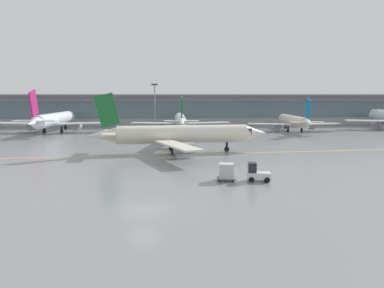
{
  "coord_description": "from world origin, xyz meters",
  "views": [
    {
      "loc": [
        1.51,
        -30.85,
        9.59
      ],
      "look_at": [
        5.56,
        19.1,
        3.0
      ],
      "focal_mm": 35.4,
      "sensor_mm": 36.0,
      "label": 1
    }
  ],
  "objects_px": {
    "apron_light_mast_1": "(155,103)",
    "baggage_tug": "(257,173)",
    "gate_airplane_1": "(54,120)",
    "gate_airplane_3": "(294,121)",
    "cargo_dolly_lead": "(226,171)",
    "taxiing_regional_jet": "(180,135)",
    "gate_airplane_2": "(180,120)"
  },
  "relations": [
    {
      "from": "baggage_tug",
      "to": "cargo_dolly_lead",
      "type": "height_order",
      "value": "baggage_tug"
    },
    {
      "from": "gate_airplane_1",
      "to": "apron_light_mast_1",
      "type": "distance_m",
      "value": 28.35
    },
    {
      "from": "gate_airplane_2",
      "to": "apron_light_mast_1",
      "type": "xyz_separation_m",
      "value": [
        -6.94,
        9.97,
        4.2
      ]
    },
    {
      "from": "apron_light_mast_1",
      "to": "baggage_tug",
      "type": "bearing_deg",
      "value": -80.03
    },
    {
      "from": "gate_airplane_2",
      "to": "cargo_dolly_lead",
      "type": "xyz_separation_m",
      "value": [
        2.1,
        -59.89,
        -1.76
      ]
    },
    {
      "from": "gate_airplane_3",
      "to": "cargo_dolly_lead",
      "type": "xyz_separation_m",
      "value": [
        -27.42,
        -55.53,
        -1.58
      ]
    },
    {
      "from": "gate_airplane_2",
      "to": "cargo_dolly_lead",
      "type": "distance_m",
      "value": 59.95
    },
    {
      "from": "gate_airplane_2",
      "to": "baggage_tug",
      "type": "distance_m",
      "value": 60.68
    },
    {
      "from": "gate_airplane_1",
      "to": "baggage_tug",
      "type": "distance_m",
      "value": 69.14
    },
    {
      "from": "taxiing_regional_jet",
      "to": "apron_light_mast_1",
      "type": "distance_m",
      "value": 49.23
    },
    {
      "from": "gate_airplane_3",
      "to": "gate_airplane_2",
      "type": "bearing_deg",
      "value": 83.73
    },
    {
      "from": "baggage_tug",
      "to": "gate_airplane_1",
      "type": "bearing_deg",
      "value": 131.81
    },
    {
      "from": "taxiing_regional_jet",
      "to": "apron_light_mast_1",
      "type": "xyz_separation_m",
      "value": [
        -4.97,
        48.81,
        4.05
      ]
    },
    {
      "from": "gate_airplane_1",
      "to": "gate_airplane_3",
      "type": "distance_m",
      "value": 61.71
    },
    {
      "from": "baggage_tug",
      "to": "cargo_dolly_lead",
      "type": "xyz_separation_m",
      "value": [
        -3.33,
        0.52,
        0.16
      ]
    },
    {
      "from": "gate_airplane_2",
      "to": "apron_light_mast_1",
      "type": "relative_size",
      "value": 2.23
    },
    {
      "from": "gate_airplane_3",
      "to": "apron_light_mast_1",
      "type": "bearing_deg",
      "value": 70.68
    },
    {
      "from": "gate_airplane_2",
      "to": "gate_airplane_1",
      "type": "bearing_deg",
      "value": 95.72
    },
    {
      "from": "gate_airplane_2",
      "to": "baggage_tug",
      "type": "relative_size",
      "value": 10.15
    },
    {
      "from": "apron_light_mast_1",
      "to": "gate_airplane_2",
      "type": "bearing_deg",
      "value": -55.15
    },
    {
      "from": "gate_airplane_2",
      "to": "gate_airplane_3",
      "type": "bearing_deg",
      "value": -97.0
    },
    {
      "from": "gate_airplane_1",
      "to": "gate_airplane_3",
      "type": "relative_size",
      "value": 1.22
    },
    {
      "from": "gate_airplane_3",
      "to": "apron_light_mast_1",
      "type": "xyz_separation_m",
      "value": [
        -36.46,
        14.33,
        4.38
      ]
    },
    {
      "from": "gate_airplane_1",
      "to": "cargo_dolly_lead",
      "type": "height_order",
      "value": "gate_airplane_1"
    },
    {
      "from": "taxiing_regional_jet",
      "to": "apron_light_mast_1",
      "type": "height_order",
      "value": "apron_light_mast_1"
    },
    {
      "from": "gate_airplane_2",
      "to": "taxiing_regional_jet",
      "type": "distance_m",
      "value": 38.89
    },
    {
      "from": "gate_airplane_3",
      "to": "baggage_tug",
      "type": "height_order",
      "value": "gate_airplane_3"
    },
    {
      "from": "gate_airplane_3",
      "to": "taxiing_regional_jet",
      "type": "distance_m",
      "value": 46.7
    },
    {
      "from": "gate_airplane_1",
      "to": "cargo_dolly_lead",
      "type": "xyz_separation_m",
      "value": [
        34.26,
        -57.47,
        -2.15
      ]
    },
    {
      "from": "gate_airplane_3",
      "to": "apron_light_mast_1",
      "type": "relative_size",
      "value": 2.09
    },
    {
      "from": "cargo_dolly_lead",
      "to": "taxiing_regional_jet",
      "type": "bearing_deg",
      "value": 109.81
    },
    {
      "from": "gate_airplane_1",
      "to": "gate_airplane_3",
      "type": "xyz_separation_m",
      "value": [
        61.67,
        -1.94,
        -0.57
      ]
    }
  ]
}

